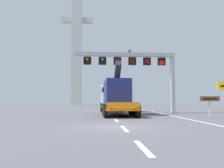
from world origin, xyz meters
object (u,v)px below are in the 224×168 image
Objects in this scene: heavy_haul_truck_orange at (114,96)px; tourist_info_sign_brown at (210,101)px; overhead_lane_gantry at (137,64)px; bridge_pylon_distant at (77,35)px.

heavy_haul_truck_orange reaches higher than tourist_info_sign_brown.
bridge_pylon_distant reaches higher than overhead_lane_gantry.
tourist_info_sign_brown is 0.05× the size of bridge_pylon_distant.
heavy_haul_truck_orange is 7.75× the size of tourist_info_sign_brown.
overhead_lane_gantry reaches higher than tourist_info_sign_brown.
bridge_pylon_distant reaches higher than tourist_info_sign_brown.
bridge_pylon_distant is (-10.26, 40.73, 14.40)m from overhead_lane_gantry.
tourist_info_sign_brown is at bearing -72.49° from bridge_pylon_distant.
heavy_haul_truck_orange is at bearing 133.33° from tourist_info_sign_brown.
bridge_pylon_distant is at bearing 104.14° from overhead_lane_gantry.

